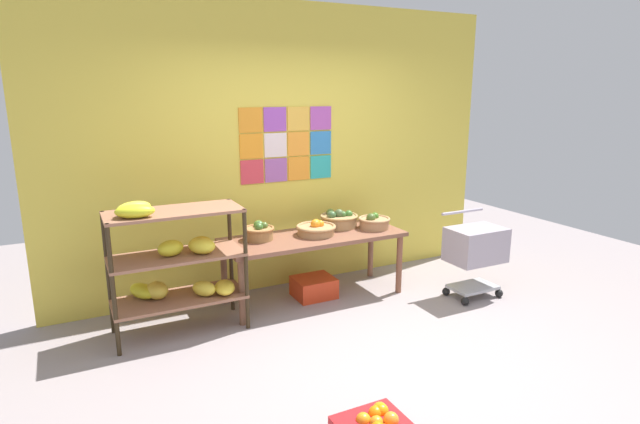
{
  "coord_description": "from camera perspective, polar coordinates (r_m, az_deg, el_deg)",
  "views": [
    {
      "loc": [
        -2.06,
        -3.07,
        2.04
      ],
      "look_at": [
        -0.13,
        0.77,
        1.02
      ],
      "focal_mm": 28.9,
      "sensor_mm": 36.0,
      "label": 1
    }
  ],
  "objects": [
    {
      "name": "fruit_basket_back_left",
      "position": [
        5.31,
        6.0,
        -1.09
      ],
      "size": [
        0.33,
        0.33,
        0.16
      ],
      "color": "tan",
      "rests_on": "display_table"
    },
    {
      "name": "display_table",
      "position": [
        5.07,
        -0.7,
        -3.35
      ],
      "size": [
        1.8,
        0.67,
        0.65
      ],
      "color": "brown",
      "rests_on": "ground"
    },
    {
      "name": "ground",
      "position": [
        4.22,
        6.47,
        -15.59
      ],
      "size": [
        9.54,
        9.54,
        0.0
      ],
      "primitive_type": "plane",
      "color": "gray"
    },
    {
      "name": "fruit_basket_left",
      "position": [
        5.34,
        2.08,
        -0.82
      ],
      "size": [
        0.39,
        0.39,
        0.19
      ],
      "color": "#A58051",
      "rests_on": "display_table"
    },
    {
      "name": "fruit_basket_centre",
      "position": [
        5.05,
        -0.43,
        -1.87
      ],
      "size": [
        0.39,
        0.39,
        0.15
      ],
      "color": "#AB8154",
      "rests_on": "display_table"
    },
    {
      "name": "shopping_cart",
      "position": [
        5.34,
        16.84,
        -3.84
      ],
      "size": [
        0.55,
        0.42,
        0.85
      ],
      "rotation": [
        0.0,
        0.0,
        0.0
      ],
      "color": "black",
      "rests_on": "ground"
    },
    {
      "name": "banana_shelf_unit",
      "position": [
        4.5,
        -15.69,
        -5.0
      ],
      "size": [
        1.1,
        0.53,
        1.18
      ],
      "color": "#312514",
      "rests_on": "ground"
    },
    {
      "name": "back_wall_with_art",
      "position": [
        5.32,
        -3.81,
        6.94
      ],
      "size": [
        4.83,
        0.07,
        2.89
      ],
      "color": "gold",
      "rests_on": "ground"
    },
    {
      "name": "produce_crate_under_table",
      "position": [
        5.24,
        -0.69,
        -8.32
      ],
      "size": [
        0.4,
        0.34,
        0.2
      ],
      "primitive_type": "cube",
      "color": "red",
      "rests_on": "ground"
    },
    {
      "name": "fruit_basket_back_right",
      "position": [
        4.92,
        -6.77,
        -2.17
      ],
      "size": [
        0.29,
        0.29,
        0.17
      ],
      "color": "#9B7242",
      "rests_on": "display_table"
    }
  ]
}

